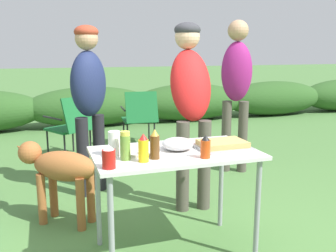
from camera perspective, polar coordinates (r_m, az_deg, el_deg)
name	(u,v)px	position (r m, az deg, el deg)	size (l,w,h in m)	color
ground_plane	(175,251)	(2.81, 1.00, -18.57)	(60.00, 60.00, 0.00)	#4C7A3D
shrub_hedge	(90,107)	(7.18, -11.79, 2.92)	(14.40, 0.90, 0.75)	#2D5623
folding_table	(175,162)	(2.55, 1.06, -5.54)	(1.10, 0.64, 0.74)	silver
food_tray	(222,145)	(2.61, 8.30, -2.88)	(0.35, 0.26, 0.06)	#9E9EA3
plate_stack	(139,152)	(2.48, -4.48, -3.93)	(0.24, 0.24, 0.02)	white
mixing_bowl	(178,144)	(2.55, 1.48, -2.74)	(0.22, 0.22, 0.08)	silver
paper_cup_stack	(114,144)	(2.42, -8.16, -2.69)	(0.08, 0.08, 0.16)	white
beer_bottle	(155,145)	(2.33, -2.03, -2.86)	(0.06, 0.06, 0.19)	brown
ketchup_bottle	(109,157)	(2.18, -9.02, -4.69)	(0.08, 0.08, 0.14)	red
relish_jar	(125,146)	(2.32, -6.54, -3.04)	(0.06, 0.06, 0.18)	olive
hot_sauce_bottle	(205,147)	(2.37, 5.73, -3.22)	(0.06, 0.06, 0.15)	#CC4214
mustard_bottle	(143,148)	(2.28, -3.76, -3.42)	(0.06, 0.06, 0.18)	yellow
standing_person_in_gray_fleece	(191,93)	(3.31, 3.47, 5.08)	(0.41, 0.52, 1.65)	#4C473D
standing_person_with_beanie	(236,81)	(4.35, 10.37, 6.72)	(0.42, 0.38, 1.74)	#4C473D
standing_person_in_red_jacket	(89,92)	(3.68, -11.98, 5.03)	(0.46, 0.43, 1.64)	black
dog	(59,169)	(3.19, -16.24, -6.32)	(0.75, 0.58, 0.67)	#9E5B2D
camp_chair_green_behind_table	(140,115)	(5.52, -4.34, 1.62)	(0.51, 0.62, 0.83)	#19602D
camp_chair_near_hedge	(73,124)	(5.03, -14.29, 0.33)	(0.70, 0.74, 0.83)	#19602D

